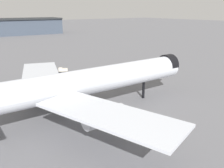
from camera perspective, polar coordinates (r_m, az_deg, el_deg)
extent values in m
plane|color=slate|center=(50.52, -7.65, -8.19)|extent=(900.00, 900.00, 0.00)
cylinder|color=silver|center=(50.02, -6.68, 0.39)|extent=(53.00, 6.48, 5.51)
cone|color=silver|center=(66.40, 13.74, 4.25)|extent=(6.16, 5.51, 5.40)
cylinder|color=black|center=(65.50, 13.13, 4.49)|extent=(2.58, 5.61, 5.56)
cube|color=silver|center=(61.65, -16.64, 2.36)|extent=(15.77, 25.27, 0.44)
cylinder|color=#B7BAC1|center=(59.94, -14.44, 0.32)|extent=(7.46, 3.16, 3.03)
cube|color=silver|center=(36.53, -1.00, -7.22)|extent=(15.04, 25.24, 0.44)
cylinder|color=#B7BAC1|center=(40.09, -1.81, -7.76)|extent=(7.46, 3.16, 3.03)
cylinder|color=black|center=(61.07, 7.50, -1.37)|extent=(0.66, 0.66, 4.41)
cylinder|color=black|center=(52.99, -10.53, -4.49)|extent=(0.66, 0.66, 4.41)
cylinder|color=black|center=(48.18, -7.56, -6.62)|extent=(0.66, 0.66, 4.41)
cube|color=black|center=(87.09, -11.51, 2.96)|extent=(3.58, 2.94, 0.30)
cube|color=silver|center=(86.98, -12.17, 3.41)|extent=(1.89, 2.02, 1.20)
cube|color=#1E2D38|center=(86.97, -12.56, 3.54)|extent=(0.72, 1.22, 0.60)
cube|color=silver|center=(86.90, -11.16, 3.36)|extent=(2.45, 2.33, 0.90)
cylinder|color=black|center=(86.43, -12.28, 2.70)|extent=(0.75, 0.58, 0.70)
cylinder|color=black|center=(87.98, -12.21, 2.96)|extent=(0.75, 0.58, 0.70)
cylinder|color=black|center=(86.28, -10.79, 2.76)|extent=(0.75, 0.58, 0.70)
cylinder|color=black|center=(87.83, -10.75, 3.02)|extent=(0.75, 0.58, 0.70)
cone|color=#F2600C|center=(82.20, 0.43, 2.33)|extent=(0.51, 0.51, 0.64)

